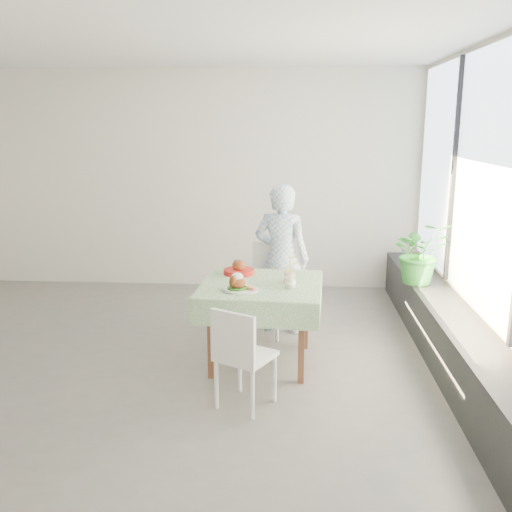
# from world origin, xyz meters

# --- Properties ---
(floor) EXTENTS (6.00, 6.00, 0.00)m
(floor) POSITION_xyz_m (0.00, 0.00, 0.00)
(floor) COLOR #5B5956
(floor) RESTS_ON ground
(ceiling) EXTENTS (6.00, 6.00, 0.00)m
(ceiling) POSITION_xyz_m (0.00, 0.00, 2.80)
(ceiling) COLOR white
(ceiling) RESTS_ON ground
(wall_back) EXTENTS (6.00, 0.02, 2.80)m
(wall_back) POSITION_xyz_m (0.00, 2.50, 1.40)
(wall_back) COLOR silver
(wall_back) RESTS_ON ground
(wall_right) EXTENTS (0.02, 5.00, 2.80)m
(wall_right) POSITION_xyz_m (3.00, 0.00, 1.40)
(wall_right) COLOR silver
(wall_right) RESTS_ON ground
(window_pane) EXTENTS (0.01, 4.80, 2.18)m
(window_pane) POSITION_xyz_m (2.97, 0.00, 1.65)
(window_pane) COLOR #D1E0F9
(window_pane) RESTS_ON ground
(window_ledge) EXTENTS (0.40, 4.80, 0.50)m
(window_ledge) POSITION_xyz_m (2.80, 0.00, 0.25)
(window_ledge) COLOR black
(window_ledge) RESTS_ON ground
(cafe_table) EXTENTS (1.11, 1.11, 0.74)m
(cafe_table) POSITION_xyz_m (1.11, -0.02, 0.46)
(cafe_table) COLOR brown
(cafe_table) RESTS_ON ground
(chair_far) EXTENTS (0.54, 0.54, 0.91)m
(chair_far) POSITION_xyz_m (1.12, 0.74, 0.28)
(chair_far) COLOR white
(chair_far) RESTS_ON ground
(chair_near) EXTENTS (0.51, 0.51, 0.80)m
(chair_near) POSITION_xyz_m (1.04, -0.85, 0.25)
(chair_near) COLOR white
(chair_near) RESTS_ON ground
(diner) EXTENTS (0.63, 0.49, 1.54)m
(diner) POSITION_xyz_m (1.27, 0.81, 0.77)
(diner) COLOR #89B1DC
(diner) RESTS_ON ground
(main_dish) EXTENTS (0.30, 0.30, 0.16)m
(main_dish) POSITION_xyz_m (0.94, -0.26, 0.79)
(main_dish) COLOR white
(main_dish) RESTS_ON cafe_table
(juice_cup_orange) EXTENTS (0.10, 0.10, 0.28)m
(juice_cup_orange) POSITION_xyz_m (1.36, 0.01, 0.81)
(juice_cup_orange) COLOR white
(juice_cup_orange) RESTS_ON cafe_table
(juice_cup_lemonade) EXTENTS (0.09, 0.09, 0.26)m
(juice_cup_lemonade) POSITION_xyz_m (1.37, -0.16, 0.80)
(juice_cup_lemonade) COLOR white
(juice_cup_lemonade) RESTS_ON cafe_table
(second_dish) EXTENTS (0.28, 0.28, 0.14)m
(second_dish) POSITION_xyz_m (0.89, 0.29, 0.78)
(second_dish) COLOR red
(second_dish) RESTS_ON cafe_table
(potted_plant) EXTENTS (0.66, 0.59, 0.65)m
(potted_plant) POSITION_xyz_m (2.69, 0.95, 0.83)
(potted_plant) COLOR #267329
(potted_plant) RESTS_ON window_ledge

